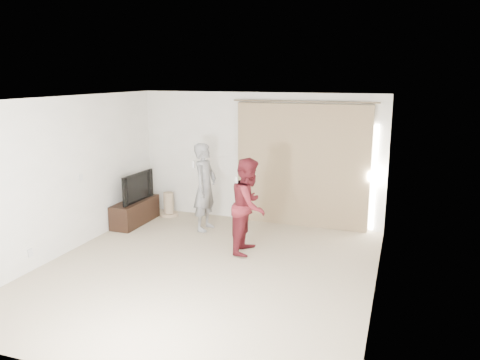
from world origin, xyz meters
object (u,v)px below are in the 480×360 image
tv (134,187)px  person_woman (249,206)px  person_man (205,187)px  tv_console (135,212)px

tv → person_woman: (2.65, -0.70, 0.05)m
tv → person_man: bearing=-82.8°
person_woman → tv_console: bearing=165.2°
tv_console → person_woman: (2.65, -0.70, 0.57)m
person_woman → person_man: bearing=144.6°
tv → person_man: size_ratio=0.59×
tv → person_woman: person_woman is taller
person_man → tv_console: bearing=-175.2°
person_woman → tv: bearing=165.2°
tv_console → person_man: bearing=4.8°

